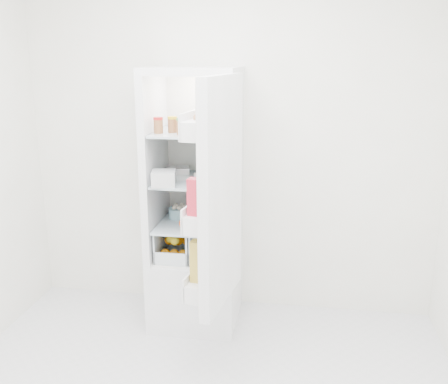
% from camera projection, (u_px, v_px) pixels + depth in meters
% --- Properties ---
extents(room_walls, '(3.02, 3.02, 2.61)m').
position_uv_depth(room_walls, '(178.00, 125.00, 2.09)').
color(room_walls, silver).
rests_on(room_walls, ground).
extents(refrigerator, '(0.60, 0.60, 1.80)m').
position_uv_depth(refrigerator, '(197.00, 230.00, 3.56)').
color(refrigerator, white).
rests_on(refrigerator, ground).
extents(shelf_low, '(0.49, 0.53, 0.01)m').
position_uv_depth(shelf_low, '(195.00, 223.00, 3.48)').
color(shelf_low, '#B0C3CE').
rests_on(shelf_low, refrigerator).
extents(shelf_mid, '(0.49, 0.53, 0.02)m').
position_uv_depth(shelf_mid, '(194.00, 180.00, 3.39)').
color(shelf_mid, '#B0C3CE').
rests_on(shelf_mid, refrigerator).
extents(shelf_top, '(0.49, 0.53, 0.02)m').
position_uv_depth(shelf_top, '(193.00, 132.00, 3.31)').
color(shelf_top, '#B0C3CE').
rests_on(shelf_top, refrigerator).
extents(crisper_left, '(0.23, 0.46, 0.22)m').
position_uv_depth(crisper_left, '(178.00, 240.00, 3.53)').
color(crisper_left, silver).
rests_on(crisper_left, refrigerator).
extents(crisper_right, '(0.23, 0.46, 0.22)m').
position_uv_depth(crisper_right, '(212.00, 242.00, 3.49)').
color(crisper_right, silver).
rests_on(crisper_right, refrigerator).
extents(condiment_jars, '(0.38, 0.16, 0.08)m').
position_uv_depth(condiment_jars, '(183.00, 127.00, 3.19)').
color(condiment_jars, '#B21919').
rests_on(condiment_jars, shelf_top).
extents(squeeze_bottle, '(0.06, 0.06, 0.20)m').
position_uv_depth(squeeze_bottle, '(228.00, 115.00, 3.35)').
color(squeeze_bottle, white).
rests_on(squeeze_bottle, shelf_top).
extents(tub_white, '(0.18, 0.18, 0.10)m').
position_uv_depth(tub_white, '(164.00, 178.00, 3.22)').
color(tub_white, silver).
rests_on(tub_white, shelf_mid).
extents(tub_cream, '(0.15, 0.15, 0.07)m').
position_uv_depth(tub_cream, '(204.00, 180.00, 3.24)').
color(tub_cream, white).
rests_on(tub_cream, shelf_mid).
extents(tin_red, '(0.09, 0.09, 0.06)m').
position_uv_depth(tin_red, '(213.00, 183.00, 3.18)').
color(tin_red, red).
rests_on(tin_red, shelf_mid).
extents(foil_tray, '(0.19, 0.16, 0.04)m').
position_uv_depth(foil_tray, '(177.00, 170.00, 3.57)').
color(foil_tray, silver).
rests_on(foil_tray, shelf_mid).
extents(tub_green, '(0.14, 0.17, 0.09)m').
position_uv_depth(tub_green, '(211.00, 169.00, 3.50)').
color(tub_green, '#45995B').
rests_on(tub_green, shelf_mid).
extents(red_cabbage, '(0.18, 0.18, 0.18)m').
position_uv_depth(red_cabbage, '(208.00, 208.00, 3.49)').
color(red_cabbage, '#581F5B').
rests_on(red_cabbage, shelf_low).
extents(bell_pepper, '(0.09, 0.09, 0.09)m').
position_uv_depth(bell_pepper, '(186.00, 223.00, 3.31)').
color(bell_pepper, red).
rests_on(bell_pepper, shelf_low).
extents(mushroom_bowl, '(0.19, 0.19, 0.07)m').
position_uv_depth(mushroom_bowl, '(179.00, 213.00, 3.57)').
color(mushroom_bowl, '#96D0E0').
rests_on(mushroom_bowl, shelf_low).
extents(salad_bag, '(0.10, 0.10, 0.10)m').
position_uv_depth(salad_bag, '(203.00, 226.00, 3.25)').
color(salad_bag, '#B7D6A0').
rests_on(salad_bag, shelf_low).
extents(citrus_pile, '(0.20, 0.24, 0.16)m').
position_uv_depth(citrus_pile, '(176.00, 245.00, 3.48)').
color(citrus_pile, orange).
rests_on(citrus_pile, refrigerator).
extents(veg_pile, '(0.16, 0.30, 0.10)m').
position_uv_depth(veg_pile, '(213.00, 248.00, 3.50)').
color(veg_pile, '#1E4F1A').
rests_on(veg_pile, refrigerator).
extents(fridge_door, '(0.25, 0.60, 1.30)m').
position_uv_depth(fridge_door, '(217.00, 199.00, 2.80)').
color(fridge_door, white).
rests_on(fridge_door, refrigerator).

